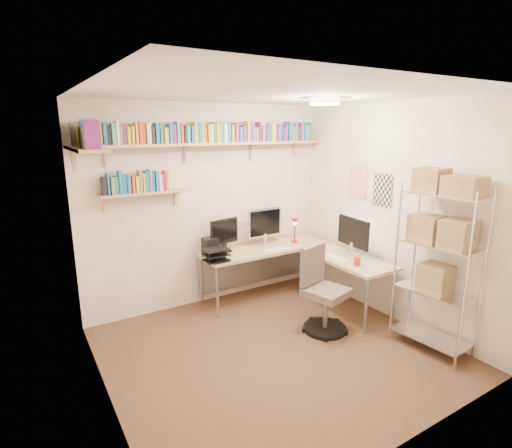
{
  "coord_description": "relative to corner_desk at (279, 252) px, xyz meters",
  "views": [
    {
      "loc": [
        -2.08,
        -3.0,
        2.21
      ],
      "look_at": [
        0.11,
        0.55,
        1.2
      ],
      "focal_mm": 28.0,
      "sensor_mm": 36.0,
      "label": 1
    }
  ],
  "objects": [
    {
      "name": "ground",
      "position": [
        -0.69,
        -0.96,
        -0.67
      ],
      "size": [
        3.2,
        3.2,
        0.0
      ],
      "primitive_type": "plane",
      "color": "#44271D",
      "rests_on": "ground"
    },
    {
      "name": "wire_rack",
      "position": [
        0.67,
        -1.76,
        0.55
      ],
      "size": [
        0.42,
        0.76,
        1.84
      ],
      "rotation": [
        0.0,
        0.0,
        0.09
      ],
      "color": "silver",
      "rests_on": "ground"
    },
    {
      "name": "room_shell",
      "position": [
        -0.69,
        -0.96,
        0.87
      ],
      "size": [
        3.24,
        3.04,
        2.52
      ],
      "color": "beige",
      "rests_on": "ground"
    },
    {
      "name": "office_chair",
      "position": [
        -0.01,
        -0.85,
        -0.27
      ],
      "size": [
        0.52,
        0.52,
        0.95
      ],
      "rotation": [
        0.0,
        0.0,
        0.26
      ],
      "color": "black",
      "rests_on": "ground"
    },
    {
      "name": "corner_desk",
      "position": [
        0.0,
        0.0,
        0.0
      ],
      "size": [
        1.82,
        1.74,
        1.18
      ],
      "color": "tan",
      "rests_on": "ground"
    },
    {
      "name": "wall_shelves",
      "position": [
        -1.11,
        0.34,
        1.35
      ],
      "size": [
        3.12,
        1.09,
        0.8
      ],
      "color": "tan",
      "rests_on": "ground"
    }
  ]
}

